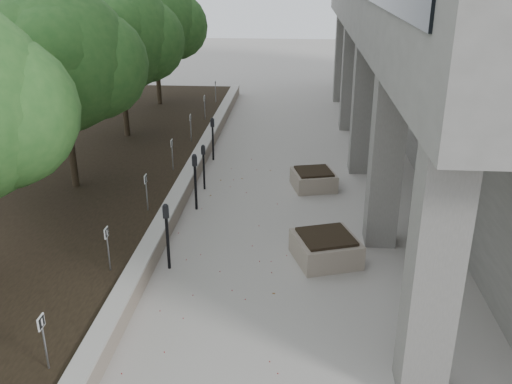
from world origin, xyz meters
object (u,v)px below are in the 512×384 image
(crabapple_tree_3, at_px, (64,90))
(planter_front, at_px, (326,248))
(parking_meter_5, at_px, (213,139))
(planter_back, at_px, (314,179))
(crabapple_tree_5, at_px, (156,41))
(crabapple_tree_4, at_px, (121,60))
(parking_meter_2, at_px, (167,237))
(parking_meter_4, at_px, (204,167))
(parking_meter_3, at_px, (195,182))

(crabapple_tree_3, xyz_separation_m, planter_front, (6.89, -3.01, -2.81))
(parking_meter_5, relative_size, planter_front, 1.12)
(parking_meter_5, relative_size, planter_back, 1.25)
(crabapple_tree_5, relative_size, planter_back, 4.60)
(crabapple_tree_4, bearing_deg, planter_back, -28.43)
(planter_back, bearing_deg, parking_meter_5, 145.67)
(crabapple_tree_4, bearing_deg, planter_front, -49.30)
(crabapple_tree_3, xyz_separation_m, parking_meter_2, (3.46, -3.65, -2.35))
(crabapple_tree_5, relative_size, parking_meter_5, 3.68)
(crabapple_tree_3, relative_size, crabapple_tree_4, 1.00)
(parking_meter_4, relative_size, parking_meter_5, 0.93)
(crabapple_tree_4, xyz_separation_m, parking_meter_3, (3.50, -5.45, -2.33))
(parking_meter_4, height_order, parking_meter_5, parking_meter_5)
(parking_meter_4, xyz_separation_m, planter_back, (3.22, 0.36, -0.41))
(crabapple_tree_5, relative_size, parking_meter_4, 3.96)
(parking_meter_2, distance_m, parking_meter_5, 7.31)
(parking_meter_3, xyz_separation_m, planter_front, (3.39, -2.56, -0.48))
(crabapple_tree_3, height_order, parking_meter_2, crabapple_tree_3)
(crabapple_tree_4, distance_m, planter_back, 8.13)
(parking_meter_3, bearing_deg, crabapple_tree_4, 107.68)
(parking_meter_3, bearing_deg, crabapple_tree_5, 93.51)
(parking_meter_3, bearing_deg, parking_meter_4, 75.79)
(parking_meter_4, bearing_deg, planter_front, -54.86)
(planter_back, bearing_deg, planter_front, -87.48)
(planter_front, height_order, planter_back, planter_front)
(crabapple_tree_4, distance_m, parking_meter_2, 9.61)
(crabapple_tree_5, xyz_separation_m, planter_back, (6.70, -8.62, -2.84))
(planter_front, distance_m, planter_back, 4.39)
(parking_meter_4, distance_m, planter_back, 3.26)
(parking_meter_2, relative_size, parking_meter_5, 1.04)
(parking_meter_4, bearing_deg, parking_meter_5, 87.63)
(planter_front, xyz_separation_m, planter_back, (-0.19, 4.38, -0.03))
(crabapple_tree_5, relative_size, parking_meter_2, 3.52)
(crabapple_tree_3, xyz_separation_m, parking_meter_4, (3.48, 1.02, -2.43))
(parking_meter_2, bearing_deg, crabapple_tree_3, 121.89)
(planter_back, bearing_deg, parking_meter_3, -150.26)
(crabapple_tree_3, relative_size, parking_meter_5, 3.68)
(parking_meter_3, height_order, parking_meter_4, parking_meter_3)
(parking_meter_4, bearing_deg, crabapple_tree_3, -168.78)
(parking_meter_2, distance_m, parking_meter_3, 3.20)
(planter_front, bearing_deg, parking_meter_4, 130.26)
(crabapple_tree_3, relative_size, parking_meter_2, 3.52)
(parking_meter_4, bearing_deg, crabapple_tree_4, 126.01)
(parking_meter_2, bearing_deg, crabapple_tree_5, 92.64)
(parking_meter_4, bearing_deg, parking_meter_3, -94.34)
(crabapple_tree_5, distance_m, parking_meter_4, 9.93)
(crabapple_tree_5, height_order, parking_meter_5, crabapple_tree_5)
(planter_front, bearing_deg, crabapple_tree_3, 156.40)
(crabapple_tree_4, bearing_deg, crabapple_tree_3, -90.00)
(parking_meter_3, height_order, planter_front, parking_meter_3)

